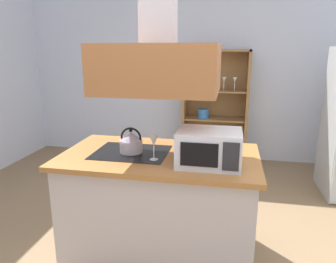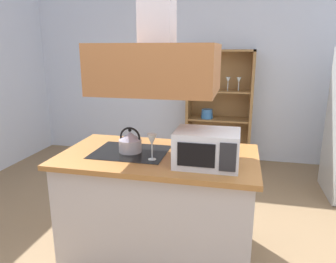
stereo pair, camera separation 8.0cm
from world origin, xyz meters
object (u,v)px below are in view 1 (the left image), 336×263
object	(u,v)px
cutting_board	(197,144)
wine_glass_on_counter	(154,141)
dish_cabinet	(215,113)
kettle	(131,142)
microwave	(209,148)

from	to	relation	value
cutting_board	wine_glass_on_counter	world-z (taller)	wine_glass_on_counter
dish_cabinet	kettle	xyz separation A→B (m)	(-0.55, -2.46, 0.23)
kettle	wine_glass_on_counter	world-z (taller)	kettle
dish_cabinet	kettle	distance (m)	2.53
dish_cabinet	wine_glass_on_counter	world-z (taller)	dish_cabinet
dish_cabinet	cutting_board	xyz separation A→B (m)	(-0.04, -2.15, 0.15)
dish_cabinet	microwave	world-z (taller)	dish_cabinet
dish_cabinet	wine_glass_on_counter	bearing A→B (deg)	-97.14
microwave	wine_glass_on_counter	xyz separation A→B (m)	(-0.42, 0.02, 0.02)
kettle	microwave	xyz separation A→B (m)	(0.65, -0.16, 0.04)
microwave	wine_glass_on_counter	bearing A→B (deg)	177.45
dish_cabinet	kettle	bearing A→B (deg)	-102.65
wine_glass_on_counter	cutting_board	bearing A→B (deg)	57.81
dish_cabinet	cutting_board	world-z (taller)	dish_cabinet
microwave	wine_glass_on_counter	distance (m)	0.42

